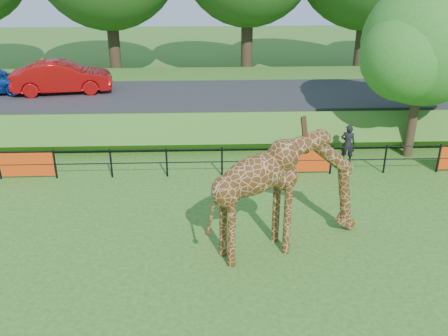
# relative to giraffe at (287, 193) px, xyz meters

# --- Properties ---
(ground) EXTENTS (90.00, 90.00, 0.00)m
(ground) POSITION_rel_giraffe_xyz_m (-1.59, -3.26, -1.67)
(ground) COLOR #336519
(ground) RESTS_ON ground
(giraffe) EXTENTS (4.66, 2.52, 3.34)m
(giraffe) POSITION_rel_giraffe_xyz_m (0.00, 0.00, 0.00)
(giraffe) COLOR #4E2B10
(giraffe) RESTS_ON ground
(perimeter_fence) EXTENTS (28.07, 0.10, 1.10)m
(perimeter_fence) POSITION_rel_giraffe_xyz_m (-1.59, 4.74, -1.12)
(perimeter_fence) COLOR black
(perimeter_fence) RESTS_ON ground
(embankment) EXTENTS (40.00, 9.00, 1.30)m
(embankment) POSITION_rel_giraffe_xyz_m (-1.59, 12.24, -1.02)
(embankment) COLOR #336519
(embankment) RESTS_ON ground
(road) EXTENTS (40.00, 5.00, 0.12)m
(road) POSITION_rel_giraffe_xyz_m (-1.59, 10.74, -0.31)
(road) COLOR #28282A
(road) RESTS_ON embankment
(car_red) EXTENTS (4.64, 2.18, 1.47)m
(car_red) POSITION_rel_giraffe_xyz_m (-8.77, 11.19, 0.48)
(car_red) COLOR red
(car_red) RESTS_ON road
(visitor) EXTENTS (0.65, 0.54, 1.53)m
(visitor) POSITION_rel_giraffe_xyz_m (3.28, 5.81, -0.91)
(visitor) COLOR black
(visitor) RESTS_ON ground
(tree_east) EXTENTS (5.40, 4.71, 6.76)m
(tree_east) POSITION_rel_giraffe_xyz_m (6.00, 6.37, 2.61)
(tree_east) COLOR #322216
(tree_east) RESTS_ON ground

